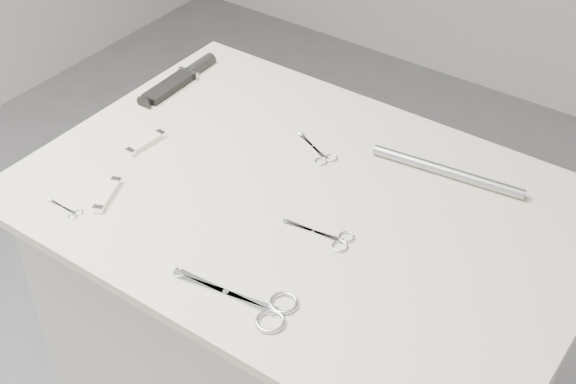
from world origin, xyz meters
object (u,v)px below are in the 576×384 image
Objects in this scene: large_shears at (258,305)px; pocket_knife_b at (108,195)px; pocket_knife_a at (146,143)px; tiny_scissors at (69,210)px; sheathed_knife at (183,77)px; embroidery_scissors_b at (320,154)px; metal_rail at (447,171)px; embroidery_scissors_a at (330,237)px; plinth at (302,368)px.

pocket_knife_b is (-0.37, 0.05, 0.00)m from large_shears.
pocket_knife_a is 0.16m from pocket_knife_b.
tiny_scissors is 0.46m from sheathed_knife.
metal_rail is (0.23, 0.08, 0.01)m from embroidery_scissors_b.
embroidery_scissors_b and tiny_scissors have the same top height.
pocket_knife_b reaches higher than large_shears.
tiny_scissors is at bearing 134.72° from pocket_knife_b.
sheathed_knife is 2.36× the size of pocket_knife_a.
embroidery_scissors_a is 0.59× the size of sheathed_knife.
metal_rail reaches higher than embroidery_scissors_b.
pocket_knife_a reaches higher than plinth.
metal_rail reaches higher than large_shears.
sheathed_knife is at bearing -163.27° from embroidery_scissors_b.
plinth is 8.39× the size of embroidery_scissors_b.
metal_rail is at bearing 44.07° from tiny_scissors.
tiny_scissors is at bearing -136.11° from metal_rail.
metal_rail is at bearing -89.18° from sheathed_knife.
pocket_knife_a is at bearing 96.74° from tiny_scissors.
tiny_scissors is at bearing -160.75° from embroidery_scissors_a.
tiny_scissors is 0.77× the size of pocket_knife_b.
pocket_knife_a is (-0.43, 0.02, 0.00)m from embroidery_scissors_a.
sheathed_knife is 2.28× the size of pocket_knife_b.
large_shears is 0.19m from embroidery_scissors_a.
metal_rail is at bearing -71.01° from pocket_knife_b.
large_shears is 1.64× the size of embroidery_scissors_a.
pocket_knife_b reaches higher than plinth.
sheathed_knife is at bearing -0.06° from pocket_knife_b.
large_shears is at bearing -71.01° from plinth.
plinth is 10.05× the size of pocket_knife_a.
sheathed_knife reaches higher than plinth.
pocket_knife_a reaches higher than large_shears.
plinth is at bearing 40.25° from tiny_scissors.
sheathed_knife is at bearing 148.43° from embroidery_scissors_a.
pocket_knife_b is (-0.24, -0.32, 0.00)m from embroidery_scissors_b.
pocket_knife_b reaches higher than embroidery_scissors_a.
pocket_knife_a is (-0.03, 0.22, 0.00)m from tiny_scissors.
sheathed_knife reaches higher than pocket_knife_b.
large_shears is at bearing -45.26° from embroidery_scissors_b.
sheathed_knife reaches higher than embroidery_scissors_b.
large_shears is 0.71× the size of metal_rail.
tiny_scissors is at bearing -169.03° from pocket_knife_a.
tiny_scissors is at bearing -165.88° from sheathed_knife.
embroidery_scissors_b is at bearing 102.71° from large_shears.
tiny_scissors is 0.25× the size of metal_rail.
pocket_knife_b is 0.32× the size of metal_rail.
pocket_knife_b is 0.61m from metal_rail.
embroidery_scissors_b is (-0.14, 0.38, -0.00)m from large_shears.
embroidery_scissors_a is 0.46m from tiny_scissors.
tiny_scissors is at bearing -99.48° from embroidery_scissors_b.
large_shears is 0.40m from tiny_scissors.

